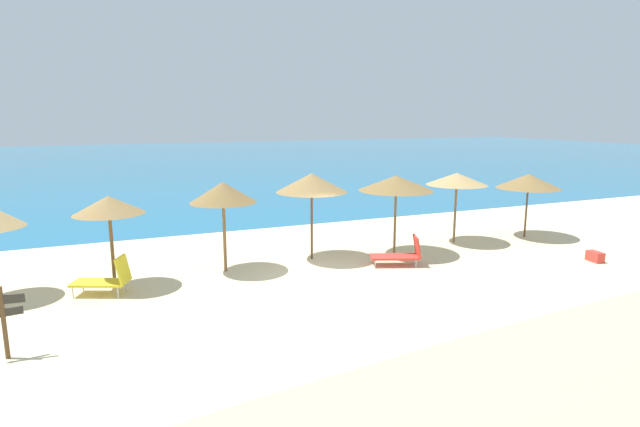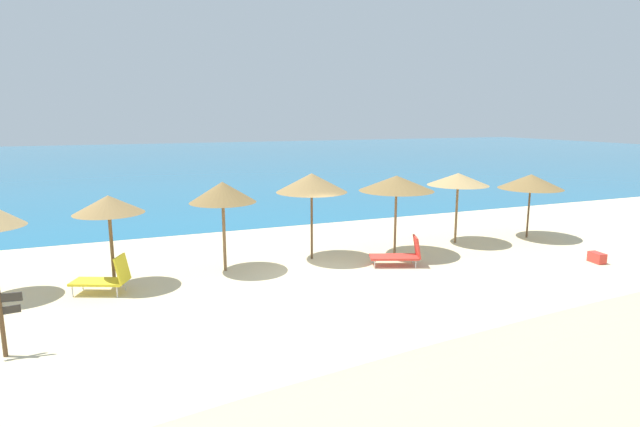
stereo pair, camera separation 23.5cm
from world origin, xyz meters
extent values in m
plane|color=beige|center=(0.00, 0.00, 0.00)|extent=(160.00, 160.00, 0.00)
cube|color=#1E6B93|center=(0.00, 45.05, 0.00)|extent=(160.00, 74.66, 0.01)
cylinder|color=brown|center=(-5.73, 1.87, 1.15)|extent=(0.10, 0.10, 2.29)
cone|color=olive|center=(-5.73, 1.87, 2.40)|extent=(1.94, 1.94, 0.51)
cylinder|color=brown|center=(-2.45, 2.20, 1.18)|extent=(0.10, 0.10, 2.35)
cone|color=olive|center=(-2.45, 2.20, 2.52)|extent=(2.07, 2.07, 0.64)
cylinder|color=brown|center=(0.60, 2.44, 1.23)|extent=(0.08, 0.08, 2.47)
cone|color=olive|center=(0.60, 2.44, 2.64)|extent=(2.40, 2.40, 0.64)
cylinder|color=brown|center=(3.54, 1.87, 1.22)|extent=(0.09, 0.09, 2.43)
cone|color=olive|center=(3.54, 1.87, 2.55)|extent=(2.61, 2.61, 0.53)
cylinder|color=brown|center=(6.57, 2.45, 1.20)|extent=(0.09, 0.09, 2.40)
cone|color=tan|center=(6.57, 2.45, 2.48)|extent=(2.32, 2.32, 0.46)
cylinder|color=brown|center=(9.80, 2.09, 1.07)|extent=(0.08, 0.08, 2.14)
cone|color=olive|center=(9.80, 2.09, 2.28)|extent=(2.50, 2.50, 0.57)
cube|color=yellow|center=(-6.12, 1.36, 0.34)|extent=(1.59, 1.19, 0.07)
cube|color=yellow|center=(-5.50, 1.08, 0.72)|extent=(0.45, 0.69, 0.75)
cylinder|color=silver|center=(-6.57, 1.86, 0.15)|extent=(0.04, 0.04, 0.30)
cylinder|color=silver|center=(-6.80, 1.34, 0.15)|extent=(0.04, 0.04, 0.30)
cylinder|color=silver|center=(-5.45, 1.37, 0.15)|extent=(0.04, 0.04, 0.30)
cylinder|color=silver|center=(-5.68, 0.85, 0.15)|extent=(0.04, 0.04, 0.30)
cube|color=red|center=(2.78, 0.63, 0.29)|extent=(1.70, 1.19, 0.07)
cube|color=red|center=(3.48, 0.36, 0.64)|extent=(0.41, 0.69, 0.70)
cylinder|color=silver|center=(2.26, 1.13, 0.13)|extent=(0.04, 0.04, 0.26)
cylinder|color=silver|center=(2.06, 0.60, 0.13)|extent=(0.04, 0.04, 0.26)
cylinder|color=silver|center=(3.51, 0.65, 0.13)|extent=(0.04, 0.04, 0.26)
cylinder|color=silver|center=(3.30, 0.12, 0.13)|extent=(0.04, 0.04, 0.26)
cylinder|color=brown|center=(-7.84, -2.00, 0.76)|extent=(0.09, 0.09, 1.52)
cube|color=#332D28|center=(-7.84, -2.00, 0.98)|extent=(0.72, 0.14, 0.16)
cube|color=red|center=(9.28, -1.61, 0.17)|extent=(0.38, 0.59, 0.34)
camera|label=1|loc=(-5.72, -13.30, 4.84)|focal=28.60mm
camera|label=2|loc=(-5.51, -13.39, 4.84)|focal=28.60mm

